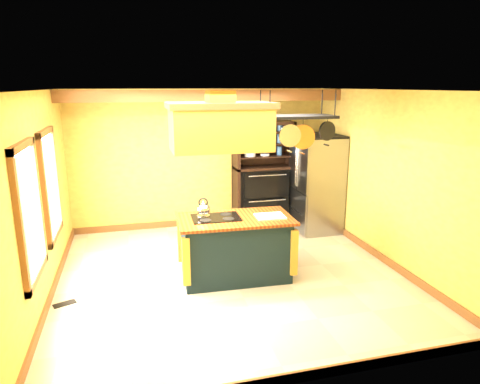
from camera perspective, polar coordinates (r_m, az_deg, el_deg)
name	(u,v)px	position (r m, az deg, el deg)	size (l,w,h in m)	color
floor	(231,275)	(6.53, -1.22, -10.98)	(5.00, 5.00, 0.00)	beige
ceiling	(230,90)	(5.92, -1.36, 13.43)	(5.00, 5.00, 0.00)	white
wall_back	(201,159)	(8.49, -5.20, 4.41)	(5.00, 0.02, 2.70)	gold
wall_front	(296,252)	(3.81, 7.52, -7.90)	(5.00, 0.02, 2.70)	gold
wall_left	(41,199)	(6.04, -25.04, -0.84)	(0.02, 5.00, 2.70)	gold
wall_right	(385,178)	(7.08, 18.82, 1.77)	(0.02, 5.00, 2.70)	gold
ceiling_beam	(207,96)	(7.59, -4.38, 12.70)	(5.00, 0.15, 0.20)	brown
window_near	(30,212)	(5.26, -26.20, -2.46)	(0.06, 1.06, 1.56)	brown
window_far	(51,185)	(6.60, -23.91, 0.90)	(0.06, 1.06, 1.56)	brown
kitchen_island	(235,247)	(6.29, -0.66, -7.35)	(1.67, 0.97, 1.11)	black
range_hood	(220,125)	(5.83, -2.62, 8.92)	(1.41, 0.80, 0.80)	#C58431
pot_rack	(297,123)	(6.16, 7.60, 9.08)	(1.12, 0.53, 0.85)	black
refrigerator	(316,185)	(8.37, 10.12, 0.89)	(0.79, 0.93, 1.83)	gray
hutch	(262,184)	(8.65, 2.98, 1.06)	(1.18, 0.54, 2.08)	black
floor_register	(65,304)	(6.18, -22.35, -13.62)	(0.28, 0.12, 0.01)	black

